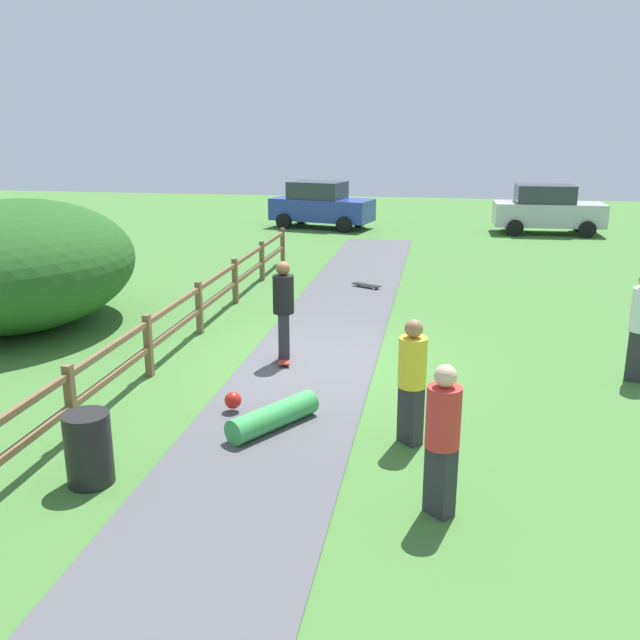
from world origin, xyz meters
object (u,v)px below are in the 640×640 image
at_px(skater_fallen, 270,415).
at_px(bystander_yellow, 412,376).
at_px(skateboard_loose, 366,285).
at_px(bystander_red, 443,434).
at_px(trash_bin, 89,449).
at_px(bush_large, 17,264).
at_px(skater_riding, 284,306).
at_px(parked_car_blue, 321,205).
at_px(parked_car_silver, 547,209).

bearing_deg(skater_fallen, bystander_yellow, -3.69).
bearing_deg(skateboard_loose, bystander_red, -79.59).
distance_m(skater_fallen, bystander_red, 3.14).
bearing_deg(bystander_red, skater_fallen, 142.05).
height_order(trash_bin, skateboard_loose, trash_bin).
distance_m(bush_large, bystander_red, 10.76).
distance_m(trash_bin, skater_riding, 4.94).
relative_size(bush_large, trash_bin, 6.23).
height_order(bush_large, parked_car_blue, bush_large).
distance_m(bush_large, parked_car_silver, 20.25).
relative_size(trash_bin, bystander_yellow, 0.51).
bearing_deg(parked_car_silver, bystander_yellow, -102.56).
distance_m(skater_riding, skater_fallen, 2.98).
relative_size(skater_fallen, bystander_yellow, 0.84).
relative_size(bush_large, parked_car_blue, 1.25).
xyz_separation_m(bystander_yellow, parked_car_silver, (4.43, 19.86, -0.01)).
distance_m(skater_riding, bystander_red, 5.48).
xyz_separation_m(trash_bin, skateboard_loose, (2.17, 10.87, -0.36)).
bearing_deg(skater_riding, bush_large, 167.62).
bearing_deg(skater_riding, parked_car_silver, 67.94).
xyz_separation_m(skater_fallen, bystander_red, (2.40, -1.87, 0.78)).
xyz_separation_m(skater_riding, bystander_yellow, (2.43, -2.95, -0.09)).
xyz_separation_m(skater_riding, skater_fallen, (0.43, -2.82, -0.86)).
height_order(bystander_red, parked_car_blue, parked_car_blue).
distance_m(bush_large, parked_car_blue, 16.06).
xyz_separation_m(bush_large, skater_riding, (6.07, -1.33, -0.30)).
bearing_deg(bystander_yellow, parked_car_blue, 103.30).
bearing_deg(skater_fallen, bush_large, 147.45).
xyz_separation_m(bystander_red, parked_car_silver, (4.02, 21.61, -0.02)).
bearing_deg(parked_car_blue, trash_bin, -87.51).
xyz_separation_m(trash_bin, parked_car_blue, (-0.94, 21.65, 0.51)).
distance_m(bush_large, trash_bin, 7.74).
distance_m(trash_bin, skater_fallen, 2.60).
height_order(skater_riding, parked_car_blue, parked_car_blue).
bearing_deg(trash_bin, skater_fallen, 47.07).
height_order(bystander_red, bystander_yellow, bystander_red).
bearing_deg(skater_fallen, skateboard_loose, 87.40).
bearing_deg(bystander_red, bush_large, 145.92).
height_order(bush_large, bystander_red, bush_large).
relative_size(skater_riding, skater_fallen, 1.26).
relative_size(skater_riding, skateboard_loose, 2.32).
bearing_deg(skateboard_loose, trash_bin, -101.30).
distance_m(trash_bin, parked_car_blue, 21.67).
bearing_deg(trash_bin, parked_car_silver, 69.27).
distance_m(bystander_red, bystander_yellow, 1.79).
relative_size(skater_riding, parked_car_silver, 0.44).
distance_m(skater_fallen, parked_car_blue, 19.95).
height_order(bush_large, bystander_yellow, bush_large).
bearing_deg(parked_car_blue, skater_fallen, -82.20).
bearing_deg(bystander_red, skateboard_loose, 100.41).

